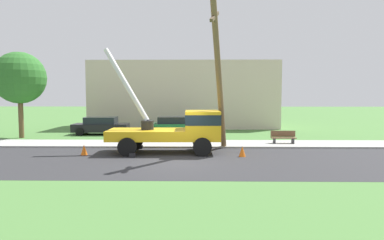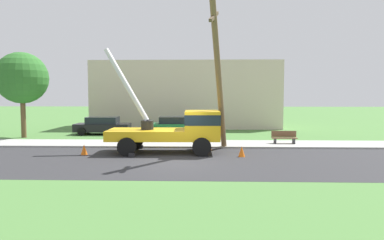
# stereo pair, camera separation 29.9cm
# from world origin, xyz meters

# --- Properties ---
(ground_plane) EXTENTS (120.00, 120.00, 0.00)m
(ground_plane) POSITION_xyz_m (0.00, 12.00, 0.00)
(ground_plane) COLOR #477538
(road_asphalt) EXTENTS (80.00, 8.02, 0.01)m
(road_asphalt) POSITION_xyz_m (0.00, 0.00, 0.00)
(road_asphalt) COLOR #2B2B2D
(road_asphalt) RESTS_ON ground
(sidewalk_strip) EXTENTS (80.00, 3.05, 0.10)m
(sidewalk_strip) POSITION_xyz_m (0.00, 5.53, 0.05)
(sidewalk_strip) COLOR #9E9E99
(sidewalk_strip) RESTS_ON ground
(utility_truck) EXTENTS (6.82, 3.21, 5.98)m
(utility_truck) POSITION_xyz_m (-0.10, 2.44, 1.41)
(utility_truck) COLOR gold
(utility_truck) RESTS_ON ground
(leaning_utility_pole) EXTENTS (1.25, 4.14, 8.36)m
(leaning_utility_pole) POSITION_xyz_m (2.10, 2.48, 4.27)
(leaning_utility_pole) COLOR brown
(leaning_utility_pole) RESTS_ON ground
(traffic_cone_ahead) EXTENTS (0.36, 0.36, 0.56)m
(traffic_cone_ahead) POSITION_xyz_m (3.29, 1.22, 0.28)
(traffic_cone_ahead) COLOR orange
(traffic_cone_ahead) RESTS_ON ground
(traffic_cone_behind) EXTENTS (0.36, 0.36, 0.56)m
(traffic_cone_behind) POSITION_xyz_m (-5.21, 1.56, 0.28)
(traffic_cone_behind) COLOR orange
(traffic_cone_behind) RESTS_ON ground
(traffic_cone_curbside) EXTENTS (0.36, 0.36, 0.56)m
(traffic_cone_curbside) POSITION_xyz_m (1.59, 3.37, 0.28)
(traffic_cone_curbside) COLOR orange
(traffic_cone_curbside) RESTS_ON ground
(parked_sedan_black) EXTENTS (4.46, 2.12, 1.42)m
(parked_sedan_black) POSITION_xyz_m (-6.95, 11.09, 0.71)
(parked_sedan_black) COLOR black
(parked_sedan_black) RESTS_ON ground
(parked_sedan_green) EXTENTS (4.50, 2.19, 1.42)m
(parked_sedan_green) POSITION_xyz_m (-1.11, 11.52, 0.71)
(parked_sedan_green) COLOR #1E6638
(parked_sedan_green) RESTS_ON ground
(park_bench) EXTENTS (1.60, 0.45, 0.90)m
(park_bench) POSITION_xyz_m (6.50, 5.60, 0.46)
(park_bench) COLOR brown
(park_bench) RESTS_ON ground
(roadside_tree_near) EXTENTS (3.82, 3.82, 6.39)m
(roadside_tree_near) POSITION_xyz_m (-12.29, 8.76, 4.46)
(roadside_tree_near) COLOR brown
(roadside_tree_near) RESTS_ON ground
(lowrise_building_backdrop) EXTENTS (18.00, 6.00, 6.40)m
(lowrise_building_backdrop) POSITION_xyz_m (-0.42, 18.07, 3.20)
(lowrise_building_backdrop) COLOR beige
(lowrise_building_backdrop) RESTS_ON ground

